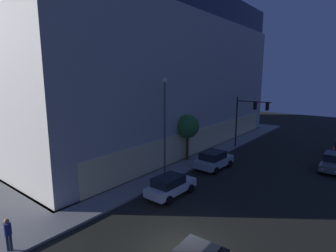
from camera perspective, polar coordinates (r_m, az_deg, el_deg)
The scene contains 9 objects.
ground_plane at distance 15.29m, azimuth 3.00°, elevation -25.15°, with size 120.00×120.00×0.00m, color black.
modern_building at distance 41.62m, azimuth -11.03°, elevation 11.26°, with size 38.78×31.50×19.46m.
traffic_light_far_corner at distance 34.00m, azimuth 17.01°, elevation 2.74°, with size 0.32×4.25×6.39m.
street_lamp_sidewalk at distance 23.17m, azimuth -0.73°, elevation 2.17°, with size 0.44×0.44×8.75m.
sidewalk_tree at distance 28.12m, azimuth 4.22°, elevation -0.13°, with size 2.50×2.50×4.90m.
pedestrian_waiting at distance 16.53m, azimuth -31.26°, elevation -18.93°, with size 0.36×0.36×1.76m.
car_white at distance 20.59m, azimuth 0.50°, elevation -12.67°, with size 4.34×2.12×1.57m.
car_silver at distance 26.68m, azimuth 9.87°, elevation -7.17°, with size 4.39×2.38×1.77m.
car_grey at distance 30.41m, azimuth 32.06°, elevation -6.58°, with size 4.57×2.07×1.67m.
Camera 1 is at (-10.20, -7.13, 8.88)m, focal length 28.26 mm.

